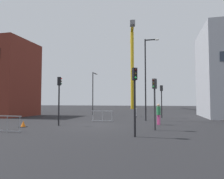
# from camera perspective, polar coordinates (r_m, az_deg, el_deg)

# --- Properties ---
(ground) EXTENTS (160.00, 160.00, 0.00)m
(ground) POSITION_cam_1_polar(r_m,az_deg,el_deg) (17.63, -5.26, -9.76)
(ground) COLOR black
(construction_crane) EXTENTS (3.68, 17.33, 21.51)m
(construction_crane) POSITION_cam_1_polar(r_m,az_deg,el_deg) (57.12, 5.51, 9.32)
(construction_crane) COLOR gold
(construction_crane) RESTS_ON ground
(streetlamp_tall) EXTENTS (1.52, 0.24, 8.55)m
(streetlamp_tall) POSITION_cam_1_polar(r_m,az_deg,el_deg) (22.15, 9.47, 4.29)
(streetlamp_tall) COLOR black
(streetlamp_tall) RESTS_ON ground
(streetlamp_short) EXTENTS (0.44, 1.43, 6.25)m
(streetlamp_short) POSITION_cam_1_polar(r_m,az_deg,el_deg) (30.53, -5.11, -0.03)
(streetlamp_short) COLOR #2D2D30
(streetlamp_short) RESTS_ON ground
(traffic_light_far) EXTENTS (0.39, 0.32, 4.04)m
(traffic_light_far) POSITION_cam_1_polar(r_m,az_deg,el_deg) (17.98, -14.23, -0.90)
(traffic_light_far) COLOR black
(traffic_light_far) RESTS_ON ground
(traffic_light_near) EXTENTS (0.33, 0.39, 3.59)m
(traffic_light_near) POSITION_cam_1_polar(r_m,az_deg,el_deg) (14.89, 11.53, -1.52)
(traffic_light_near) COLOR #2D2D30
(traffic_light_near) RESTS_ON ground
(traffic_light_crosswalk) EXTENTS (0.34, 0.39, 3.91)m
(traffic_light_crosswalk) POSITION_cam_1_polar(r_m,az_deg,el_deg) (11.96, 6.21, -0.21)
(traffic_light_crosswalk) COLOR black
(traffic_light_crosswalk) RESTS_ON ground
(traffic_light_corner) EXTENTS (0.36, 0.38, 3.96)m
(traffic_light_corner) POSITION_cam_1_polar(r_m,az_deg,el_deg) (26.16, 13.37, -1.72)
(traffic_light_corner) COLOR black
(traffic_light_corner) RESTS_ON ground
(pedestrian_walking) EXTENTS (0.34, 0.34, 1.78)m
(pedestrian_walking) POSITION_cam_1_polar(r_m,az_deg,el_deg) (18.45, 12.58, -6.15)
(pedestrian_walking) COLOR #D14C8C
(pedestrian_walking) RESTS_ON ground
(safety_barrier_left_run) EXTENTS (0.18, 1.89, 1.08)m
(safety_barrier_left_run) POSITION_cam_1_polar(r_m,az_deg,el_deg) (27.97, 6.58, -6.18)
(safety_barrier_left_run) COLOR #9EA0A5
(safety_barrier_left_run) RESTS_ON ground
(safety_barrier_mid_span) EXTENTS (2.15, 0.15, 1.08)m
(safety_barrier_mid_span) POSITION_cam_1_polar(r_m,az_deg,el_deg) (15.32, -26.69, -8.29)
(safety_barrier_mid_span) COLOR gray
(safety_barrier_mid_span) RESTS_ON ground
(safety_barrier_front) EXTENTS (2.13, 0.22, 1.08)m
(safety_barrier_front) POSITION_cam_1_polar(r_m,az_deg,el_deg) (20.92, -2.63, -7.19)
(safety_barrier_front) COLOR #B2B5BA
(safety_barrier_front) RESTS_ON ground
(traffic_cone_orange) EXTENTS (0.50, 0.50, 0.50)m
(traffic_cone_orange) POSITION_cam_1_polar(r_m,az_deg,el_deg) (17.86, -23.06, -8.68)
(traffic_cone_orange) COLOR black
(traffic_cone_orange) RESTS_ON ground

